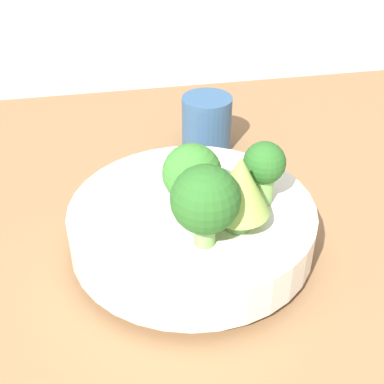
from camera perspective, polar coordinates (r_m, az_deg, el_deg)
name	(u,v)px	position (r m, az deg, el deg)	size (l,w,h in m)	color
ground_plane	(209,259)	(0.66, 1.85, -7.16)	(6.00, 6.00, 0.00)	#ADA89E
table	(209,248)	(0.65, 1.88, -5.97)	(1.03, 0.89, 0.04)	olive
bowl	(192,225)	(0.60, 0.00, -3.57)	(0.27, 0.27, 0.06)	silver
broccoli_floret_left	(264,167)	(0.57, 7.69, 2.62)	(0.05, 0.05, 0.07)	#7AB256
broccoli_floret_center	(192,175)	(0.56, 0.00, 1.82)	(0.06, 0.06, 0.08)	#609347
romanesco_piece_far	(240,187)	(0.53, 5.10, 0.55)	(0.06, 0.06, 0.08)	#609347
broccoli_floret_back	(205,201)	(0.50, 1.43, -0.93)	(0.07, 0.07, 0.09)	#7AB256
cup	(207,123)	(0.80, 1.58, 7.33)	(0.07, 0.07, 0.08)	#33567F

